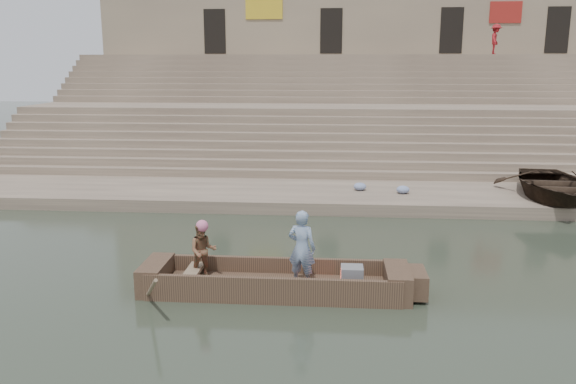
# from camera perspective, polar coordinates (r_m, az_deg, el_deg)

# --- Properties ---
(ground) EXTENTS (120.00, 120.00, 0.00)m
(ground) POSITION_cam_1_polar(r_m,az_deg,el_deg) (12.87, 11.92, -9.34)
(ground) COLOR #273024
(ground) RESTS_ON ground
(lower_landing) EXTENTS (32.00, 4.00, 0.40)m
(lower_landing) POSITION_cam_1_polar(r_m,az_deg,el_deg) (20.43, 9.20, -0.49)
(lower_landing) COLOR gray
(lower_landing) RESTS_ON ground
(mid_landing) EXTENTS (32.00, 3.00, 2.80)m
(mid_landing) POSITION_cam_1_polar(r_m,az_deg,el_deg) (27.61, 8.10, 5.43)
(mid_landing) COLOR gray
(mid_landing) RESTS_ON ground
(upper_landing) EXTENTS (32.00, 3.00, 5.20)m
(upper_landing) POSITION_cam_1_polar(r_m,az_deg,el_deg) (34.46, 7.49, 8.83)
(upper_landing) COLOR gray
(upper_landing) RESTS_ON ground
(ghat_steps) EXTENTS (32.00, 11.00, 5.20)m
(ghat_steps) POSITION_cam_1_polar(r_m,az_deg,el_deg) (29.24, 7.93, 6.61)
(ghat_steps) COLOR gray
(ghat_steps) RESTS_ON ground
(building_wall) EXTENTS (32.00, 5.07, 11.20)m
(building_wall) POSITION_cam_1_polar(r_m,az_deg,el_deg) (38.40, 7.33, 13.68)
(building_wall) COLOR gray
(building_wall) RESTS_ON ground
(main_rowboat) EXTENTS (5.00, 1.30, 0.22)m
(main_rowboat) POSITION_cam_1_polar(r_m,az_deg,el_deg) (12.43, -1.32, -9.32)
(main_rowboat) COLOR brown
(main_rowboat) RESTS_ON ground
(rowboat_trim) EXTENTS (6.04, 2.63, 1.89)m
(rowboat_trim) POSITION_cam_1_polar(r_m,az_deg,el_deg) (12.34, -0.34, -8.51)
(rowboat_trim) COLOR brown
(rowboat_trim) RESTS_ON ground
(standing_man) EXTENTS (0.67, 0.53, 1.60)m
(standing_man) POSITION_cam_1_polar(r_m,az_deg,el_deg) (11.99, 1.36, -5.52)
(standing_man) COLOR navy
(standing_man) RESTS_ON main_rowboat
(rowing_man) EXTENTS (0.70, 0.60, 1.22)m
(rowing_man) POSITION_cam_1_polar(r_m,az_deg,el_deg) (12.56, -8.32, -5.73)
(rowing_man) COLOR #216436
(rowing_man) RESTS_ON main_rowboat
(television) EXTENTS (0.46, 0.42, 0.40)m
(television) POSITION_cam_1_polar(r_m,az_deg,el_deg) (12.27, 6.21, -8.14)
(television) COLOR slate
(television) RESTS_ON main_rowboat
(beached_rowboat) EXTENTS (3.64, 4.80, 0.93)m
(beached_rowboat) POSITION_cam_1_polar(r_m,az_deg,el_deg) (20.94, 24.46, 0.72)
(beached_rowboat) COLOR #2D2116
(beached_rowboat) RESTS_ON lower_landing
(pedestrian) EXTENTS (0.91, 1.18, 1.62)m
(pedestrian) POSITION_cam_1_polar(r_m,az_deg,el_deg) (34.71, 19.64, 13.89)
(pedestrian) COLOR maroon
(pedestrian) RESTS_ON upper_landing
(cloth_bundles) EXTENTS (1.88, 0.84, 0.26)m
(cloth_bundles) POSITION_cam_1_polar(r_m,az_deg,el_deg) (20.29, 9.10, 0.39)
(cloth_bundles) COLOR #3F5999
(cloth_bundles) RESTS_ON lower_landing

